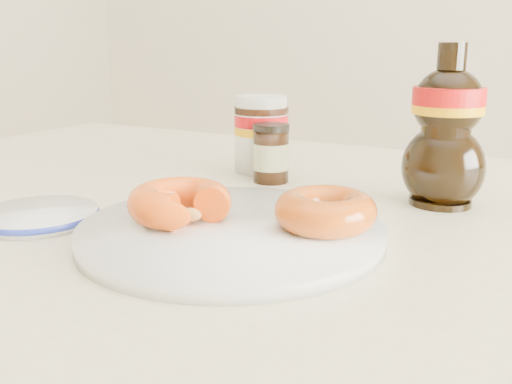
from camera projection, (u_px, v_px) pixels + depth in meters
The scene contains 8 objects.
dining_table at pixel (267, 279), 0.66m from camera, with size 1.40×0.90×0.75m.
plate at pixel (231, 231), 0.55m from camera, with size 0.29×0.29×0.01m.
donut_bitten at pixel (180, 202), 0.56m from camera, with size 0.10×0.10×0.04m, color #E24E0C.
donut_whole at pixel (325, 211), 0.53m from camera, with size 0.10×0.10×0.03m, color #AE440B.
nutella_jar at pixel (261, 131), 0.82m from camera, with size 0.08×0.08×0.11m.
syrup_bottle at pixel (446, 126), 0.64m from camera, with size 0.09×0.08×0.18m, color black, non-canonical shape.
dark_jar at pixel (271, 154), 0.77m from camera, with size 0.05×0.05×0.08m.
blue_rim_saucer at pixel (39, 215), 0.60m from camera, with size 0.12×0.12×0.01m.
Camera 1 is at (0.28, -0.45, 0.93)m, focal length 40.00 mm.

